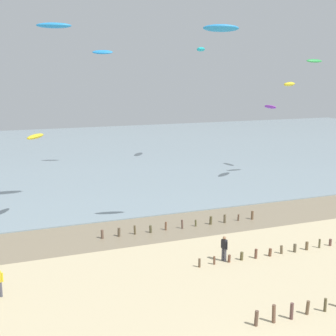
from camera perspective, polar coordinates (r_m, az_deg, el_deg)
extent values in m
cube|color=#84755B|center=(36.68, -3.67, -7.71)|extent=(120.00, 6.24, 0.01)
cube|color=#7F939E|center=(72.92, -12.89, 1.67)|extent=(160.00, 70.00, 0.10)
cylinder|color=brown|center=(24.02, 10.81, -17.69)|extent=(0.21, 0.22, 0.80)
cylinder|color=brown|center=(24.43, 12.88, -17.06)|extent=(0.20, 0.21, 0.94)
cylinder|color=brown|center=(24.95, 14.96, -16.63)|extent=(0.19, 0.18, 0.86)
cylinder|color=brown|center=(25.62, 16.79, -16.11)|extent=(0.20, 0.20, 0.75)
cylinder|color=brown|center=(26.15, 18.76, -15.65)|extent=(0.16, 0.17, 0.74)
cylinder|color=brown|center=(30.05, 3.89, -11.56)|extent=(0.16, 0.16, 0.58)
cylinder|color=brown|center=(30.54, 5.71, -11.23)|extent=(0.16, 0.16, 0.56)
cylinder|color=brown|center=(30.98, 7.53, -10.98)|extent=(0.20, 0.21, 0.52)
cylinder|color=brown|center=(31.44, 9.05, -10.64)|extent=(0.22, 0.22, 0.56)
cylinder|color=brown|center=(31.86, 10.75, -10.31)|extent=(0.21, 0.20, 0.65)
cylinder|color=brown|center=(32.43, 12.44, -10.09)|extent=(0.24, 0.23, 0.54)
cylinder|color=brown|center=(33.03, 13.78, -9.71)|extent=(0.19, 0.21, 0.58)
cylinder|color=brown|center=(33.52, 15.33, -9.47)|extent=(0.21, 0.22, 0.58)
cylinder|color=brown|center=(34.15, 16.70, -9.15)|extent=(0.24, 0.23, 0.60)
cylinder|color=brown|center=(34.78, 18.13, -8.81)|extent=(0.15, 0.15, 0.65)
cylinder|color=brown|center=(35.45, 19.32, -8.62)|extent=(0.20, 0.20, 0.50)
cylinder|color=brown|center=(35.21, -8.08, -8.07)|extent=(0.21, 0.22, 0.67)
cylinder|color=brown|center=(35.50, -6.05, -7.85)|extent=(0.24, 0.22, 0.68)
cylinder|color=brown|center=(35.83, -4.10, -7.60)|extent=(0.19, 0.18, 0.72)
cylinder|color=brown|center=(36.14, -2.15, -7.51)|extent=(0.24, 0.21, 0.60)
cylinder|color=brown|center=(36.69, -0.27, -7.14)|extent=(0.19, 0.18, 0.67)
cylinder|color=brown|center=(37.03, 1.76, -6.92)|extent=(0.18, 0.18, 0.73)
cylinder|color=brown|center=(37.66, 3.42, -6.77)|extent=(0.16, 0.16, 0.55)
cylinder|color=brown|center=(38.20, 5.28, -6.43)|extent=(0.24, 0.24, 0.69)
cylinder|color=brown|center=(38.73, 6.99, -6.19)|extent=(0.21, 0.22, 0.71)
cylinder|color=brown|center=(39.42, 8.65, -6.03)|extent=(0.16, 0.17, 0.56)
cylinder|color=brown|center=(39.97, 10.32, -5.73)|extent=(0.24, 0.24, 0.73)
cylinder|color=#4C4C56|center=(27.86, -19.87, -13.83)|extent=(0.16, 0.16, 0.88)
cylinder|color=yellow|center=(27.56, -19.69, -12.53)|extent=(0.09, 0.09, 0.52)
cylinder|color=#4C4C56|center=(31.00, 7.05, -10.59)|extent=(0.16, 0.16, 0.88)
cylinder|color=#4C4C56|center=(31.13, 6.75, -10.47)|extent=(0.16, 0.16, 0.88)
cube|color=black|center=(30.80, 6.93, -9.25)|extent=(0.32, 0.41, 0.60)
sphere|color=#9E7051|center=(30.65, 6.95, -8.52)|extent=(0.22, 0.22, 0.22)
cylinder|color=black|center=(30.66, 7.26, -9.46)|extent=(0.09, 0.09, 0.52)
cylinder|color=black|center=(30.97, 6.60, -9.22)|extent=(0.09, 0.09, 0.52)
ellipsoid|color=#2384D1|center=(42.33, -13.85, 16.65)|extent=(3.10, 1.59, 0.51)
ellipsoid|color=#2384D1|center=(33.86, 6.54, 16.71)|extent=(2.73, 1.43, 0.70)
ellipsoid|color=purple|center=(60.13, 12.46, 7.35)|extent=(0.95, 2.32, 0.64)
ellipsoid|color=yellow|center=(38.49, -15.99, 3.75)|extent=(2.02, 2.49, 0.52)
ellipsoid|color=green|center=(55.26, 17.53, 12.45)|extent=(2.10, 0.77, 0.54)
ellipsoid|color=yellow|center=(52.70, 14.70, 9.94)|extent=(2.83, 2.49, 0.55)
ellipsoid|color=#19B2B7|center=(64.24, 4.06, 14.35)|extent=(2.71, 3.41, 0.64)
ellipsoid|color=#2384D1|center=(59.79, -8.05, 13.93)|extent=(2.69, 1.59, 0.74)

